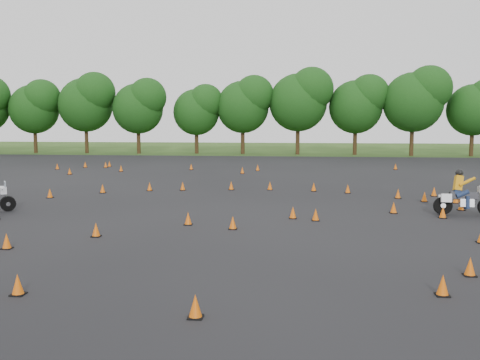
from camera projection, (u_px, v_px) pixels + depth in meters
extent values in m
plane|color=#2D5119|center=(229.00, 224.00, 20.04)|extent=(140.00, 140.00, 0.00)
plane|color=black|center=(244.00, 200.00, 25.97)|extent=(62.00, 62.00, 0.00)
cone|color=#E45E09|center=(314.00, 187.00, 29.03)|extent=(0.26, 0.26, 0.45)
cone|color=#E45E09|center=(50.00, 193.00, 26.57)|extent=(0.26, 0.26, 0.45)
cone|color=#E45E09|center=(7.00, 241.00, 16.11)|extent=(0.26, 0.26, 0.45)
cone|color=#E45E09|center=(70.00, 171.00, 37.85)|extent=(0.26, 0.26, 0.45)
cone|color=#E45E09|center=(96.00, 230.00, 17.78)|extent=(0.26, 0.26, 0.45)
cone|color=#E45E09|center=(85.00, 165.00, 43.39)|extent=(0.26, 0.26, 0.45)
cone|color=#E45E09|center=(461.00, 205.00, 22.94)|extent=(0.26, 0.26, 0.45)
cone|color=#E45E09|center=(394.00, 208.00, 22.22)|extent=(0.26, 0.26, 0.45)
cone|color=#E45E09|center=(242.00, 170.00, 38.51)|extent=(0.26, 0.26, 0.45)
cone|color=#E45E09|center=(191.00, 167.00, 41.41)|extent=(0.26, 0.26, 0.45)
cone|color=#E45E09|center=(443.00, 213.00, 21.12)|extent=(0.26, 0.26, 0.45)
cone|color=#E45E09|center=(395.00, 167.00, 41.55)|extent=(0.26, 0.26, 0.45)
cone|color=#E45E09|center=(150.00, 187.00, 29.22)|extent=(0.26, 0.26, 0.45)
cone|color=#E45E09|center=(106.00, 165.00, 43.24)|extent=(0.26, 0.26, 0.45)
cone|color=#E45E09|center=(434.00, 192.00, 27.14)|extent=(0.26, 0.26, 0.45)
cone|color=#E45E09|center=(258.00, 168.00, 40.65)|extent=(0.26, 0.26, 0.45)
cone|color=#E45E09|center=(233.00, 223.00, 18.99)|extent=(0.26, 0.26, 0.45)
cone|color=#E45E09|center=(470.00, 267.00, 13.32)|extent=(0.26, 0.26, 0.45)
cone|color=#E45E09|center=(57.00, 166.00, 41.77)|extent=(0.26, 0.26, 0.45)
cone|color=#E45E09|center=(316.00, 215.00, 20.59)|extent=(0.26, 0.26, 0.45)
cone|color=#E45E09|center=(424.00, 197.00, 25.34)|extent=(0.26, 0.26, 0.45)
cone|color=#E45E09|center=(109.00, 164.00, 44.06)|extent=(0.26, 0.26, 0.45)
cone|color=#E45E09|center=(18.00, 285.00, 11.88)|extent=(0.26, 0.26, 0.45)
cone|color=#E45E09|center=(270.00, 186.00, 29.57)|extent=(0.26, 0.26, 0.45)
cone|color=#E45E09|center=(183.00, 186.00, 29.43)|extent=(0.26, 0.26, 0.45)
cone|color=#E45E09|center=(348.00, 189.00, 28.29)|extent=(0.26, 0.26, 0.45)
cone|color=#E45E09|center=(443.00, 286.00, 11.83)|extent=(0.26, 0.26, 0.45)
cone|color=#E45E09|center=(398.00, 194.00, 26.39)|extent=(0.26, 0.26, 0.45)
cone|color=#E45E09|center=(456.00, 198.00, 24.89)|extent=(0.26, 0.26, 0.45)
cone|color=#E45E09|center=(293.00, 213.00, 21.04)|extent=(0.26, 0.26, 0.45)
cone|color=#E45E09|center=(195.00, 307.00, 10.51)|extent=(0.26, 0.26, 0.45)
cone|color=#E45E09|center=(103.00, 189.00, 28.35)|extent=(0.26, 0.26, 0.45)
cone|color=#E45E09|center=(121.00, 168.00, 40.03)|extent=(0.26, 0.26, 0.45)
cone|color=#E45E09|center=(231.00, 186.00, 29.61)|extent=(0.26, 0.26, 0.45)
cone|color=#E45E09|center=(188.00, 219.00, 19.78)|extent=(0.26, 0.26, 0.45)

